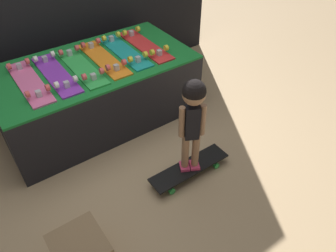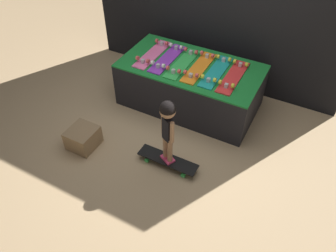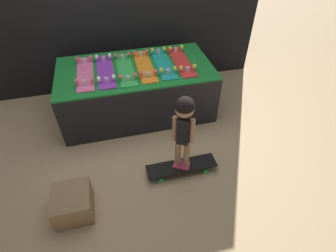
{
  "view_description": "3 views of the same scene",
  "coord_description": "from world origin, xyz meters",
  "px_view_note": "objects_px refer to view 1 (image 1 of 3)",
  "views": [
    {
      "loc": [
        -0.95,
        -1.93,
        2.1
      ],
      "look_at": [
        0.21,
        -0.3,
        0.39
      ],
      "focal_mm": 35.0,
      "sensor_mm": 36.0,
      "label": 1
    },
    {
      "loc": [
        1.4,
        -2.69,
        2.92
      ],
      "look_at": [
        0.12,
        -0.27,
        0.32
      ],
      "focal_mm": 35.0,
      "sensor_mm": 36.0,
      "label": 2
    },
    {
      "loc": [
        -0.29,
        -2.15,
        2.14
      ],
      "look_at": [
        0.21,
        -0.19,
        0.33
      ],
      "focal_mm": 28.0,
      "sensor_mm": 36.0,
      "label": 3
    }
  ],
  "objects_px": {
    "skateboard_orange_on_rack": "(103,58)",
    "skateboard_pink_on_rack": "(29,82)",
    "child": "(193,111)",
    "skateboard_red_on_rack": "(145,45)",
    "skateboard_teal_on_rack": "(124,51)",
    "skateboard_on_floor": "(189,168)",
    "skateboard_purple_on_rack": "(56,73)",
    "skateboard_green_on_rack": "(81,66)"
  },
  "relations": [
    {
      "from": "skateboard_green_on_rack",
      "to": "skateboard_purple_on_rack",
      "type": "bearing_deg",
      "value": 175.94
    },
    {
      "from": "skateboard_purple_on_rack",
      "to": "skateboard_orange_on_rack",
      "type": "distance_m",
      "value": 0.45
    },
    {
      "from": "skateboard_pink_on_rack",
      "to": "skateboard_green_on_rack",
      "type": "bearing_deg",
      "value": -2.5
    },
    {
      "from": "skateboard_orange_on_rack",
      "to": "skateboard_on_floor",
      "type": "bearing_deg",
      "value": -82.6
    },
    {
      "from": "skateboard_purple_on_rack",
      "to": "skateboard_teal_on_rack",
      "type": "distance_m",
      "value": 0.67
    },
    {
      "from": "skateboard_purple_on_rack",
      "to": "skateboard_red_on_rack",
      "type": "bearing_deg",
      "value": 0.66
    },
    {
      "from": "skateboard_red_on_rack",
      "to": "skateboard_pink_on_rack",
      "type": "bearing_deg",
      "value": -179.66
    },
    {
      "from": "skateboard_green_on_rack",
      "to": "skateboard_orange_on_rack",
      "type": "xyz_separation_m",
      "value": [
        0.22,
        0.02,
        0.0
      ]
    },
    {
      "from": "skateboard_pink_on_rack",
      "to": "skateboard_purple_on_rack",
      "type": "height_order",
      "value": "same"
    },
    {
      "from": "skateboard_red_on_rack",
      "to": "child",
      "type": "relative_size",
      "value": 0.91
    },
    {
      "from": "skateboard_orange_on_rack",
      "to": "child",
      "type": "xyz_separation_m",
      "value": [
        0.14,
        -1.11,
        0.04
      ]
    },
    {
      "from": "skateboard_pink_on_rack",
      "to": "skateboard_orange_on_rack",
      "type": "relative_size",
      "value": 1.0
    },
    {
      "from": "skateboard_green_on_rack",
      "to": "skateboard_on_floor",
      "type": "height_order",
      "value": "skateboard_green_on_rack"
    },
    {
      "from": "skateboard_pink_on_rack",
      "to": "child",
      "type": "height_order",
      "value": "child"
    },
    {
      "from": "skateboard_teal_on_rack",
      "to": "skateboard_on_floor",
      "type": "bearing_deg",
      "value": -94.03
    },
    {
      "from": "skateboard_red_on_rack",
      "to": "child",
      "type": "bearing_deg",
      "value": -105.16
    },
    {
      "from": "skateboard_on_floor",
      "to": "child",
      "type": "bearing_deg",
      "value": 63.43
    },
    {
      "from": "skateboard_on_floor",
      "to": "child",
      "type": "distance_m",
      "value": 0.6
    },
    {
      "from": "skateboard_pink_on_rack",
      "to": "skateboard_green_on_rack",
      "type": "relative_size",
      "value": 1.0
    },
    {
      "from": "skateboard_teal_on_rack",
      "to": "skateboard_red_on_rack",
      "type": "height_order",
      "value": "same"
    },
    {
      "from": "skateboard_teal_on_rack",
      "to": "child",
      "type": "height_order",
      "value": "child"
    },
    {
      "from": "skateboard_red_on_rack",
      "to": "skateboard_on_floor",
      "type": "distance_m",
      "value": 1.29
    },
    {
      "from": "skateboard_orange_on_rack",
      "to": "skateboard_on_floor",
      "type": "height_order",
      "value": "skateboard_orange_on_rack"
    },
    {
      "from": "skateboard_green_on_rack",
      "to": "skateboard_red_on_rack",
      "type": "bearing_deg",
      "value": 2.24
    },
    {
      "from": "child",
      "to": "skateboard_pink_on_rack",
      "type": "bearing_deg",
      "value": 153.06
    },
    {
      "from": "skateboard_on_floor",
      "to": "child",
      "type": "height_order",
      "value": "child"
    },
    {
      "from": "skateboard_pink_on_rack",
      "to": "skateboard_teal_on_rack",
      "type": "height_order",
      "value": "same"
    },
    {
      "from": "child",
      "to": "skateboard_red_on_rack",
      "type": "bearing_deg",
      "value": 101.64
    },
    {
      "from": "skateboard_orange_on_rack",
      "to": "skateboard_pink_on_rack",
      "type": "bearing_deg",
      "value": -179.99
    },
    {
      "from": "skateboard_teal_on_rack",
      "to": "skateboard_pink_on_rack",
      "type": "bearing_deg",
      "value": -179.15
    },
    {
      "from": "skateboard_orange_on_rack",
      "to": "skateboard_red_on_rack",
      "type": "distance_m",
      "value": 0.45
    },
    {
      "from": "skateboard_orange_on_rack",
      "to": "skateboard_red_on_rack",
      "type": "height_order",
      "value": "same"
    },
    {
      "from": "skateboard_orange_on_rack",
      "to": "skateboard_on_floor",
      "type": "distance_m",
      "value": 1.26
    },
    {
      "from": "skateboard_green_on_rack",
      "to": "skateboard_red_on_rack",
      "type": "height_order",
      "value": "same"
    },
    {
      "from": "skateboard_green_on_rack",
      "to": "skateboard_orange_on_rack",
      "type": "height_order",
      "value": "same"
    },
    {
      "from": "skateboard_teal_on_rack",
      "to": "skateboard_red_on_rack",
      "type": "relative_size",
      "value": 1.0
    },
    {
      "from": "skateboard_purple_on_rack",
      "to": "skateboard_red_on_rack",
      "type": "height_order",
      "value": "same"
    },
    {
      "from": "skateboard_on_floor",
      "to": "skateboard_red_on_rack",
      "type": "bearing_deg",
      "value": 74.84
    },
    {
      "from": "skateboard_red_on_rack",
      "to": "skateboard_on_floor",
      "type": "xyz_separation_m",
      "value": [
        -0.3,
        -1.12,
        -0.56
      ]
    },
    {
      "from": "skateboard_red_on_rack",
      "to": "skateboard_purple_on_rack",
      "type": "bearing_deg",
      "value": -179.34
    },
    {
      "from": "skateboard_pink_on_rack",
      "to": "skateboard_red_on_rack",
      "type": "bearing_deg",
      "value": 0.34
    },
    {
      "from": "skateboard_green_on_rack",
      "to": "skateboard_red_on_rack",
      "type": "distance_m",
      "value": 0.67
    }
  ]
}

